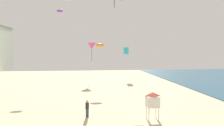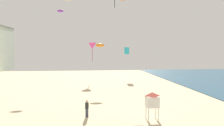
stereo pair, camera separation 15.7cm
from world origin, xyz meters
TOP-DOWN VIEW (x-y plane):
  - kite_flyer at (2.41, 10.62)m, footprint 0.34×0.34m
  - lifeguard_stand at (8.34, 9.11)m, footprint 1.10×1.10m
  - kite_magenta_delta at (3.50, 37.10)m, footprint 1.66×1.66m
  - kite_purple_parafoil at (-2.76, 35.32)m, footprint 1.26×0.35m
  - kite_cyan_box at (11.18, 39.58)m, footprint 0.96×0.96m
  - kite_orange_parafoil at (4.58, 27.35)m, footprint 1.51×0.42m

SIDE VIEW (x-z plane):
  - kite_flyer at x=2.41m, z-range 0.10..1.74m
  - lifeguard_stand at x=8.34m, z-range 0.56..3.11m
  - kite_cyan_box at x=11.18m, z-range 5.44..6.95m
  - kite_orange_parafoil at x=4.58m, z-range 6.88..7.47m
  - kite_magenta_delta at x=3.50m, z-range 5.30..9.08m
  - kite_purple_parafoil at x=-2.76m, z-range 13.76..14.26m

